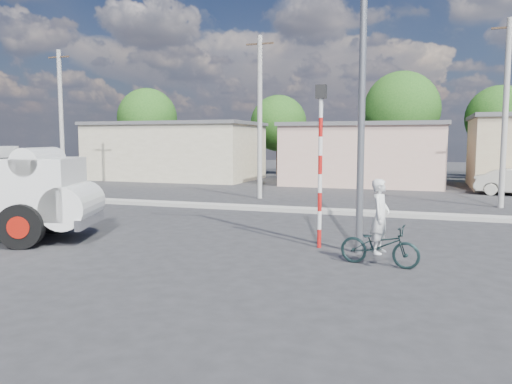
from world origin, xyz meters
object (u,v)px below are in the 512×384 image
(bicycle, at_px, (379,245))
(streetlight, at_px, (356,58))
(cyclist, at_px, (380,229))
(traffic_pole, at_px, (320,152))

(bicycle, height_order, streetlight, streetlight)
(cyclist, relative_size, streetlight, 0.19)
(bicycle, distance_m, cyclist, 0.38)
(traffic_pole, xyz_separation_m, streetlight, (0.94, -0.30, 2.37))
(cyclist, distance_m, streetlight, 4.35)
(cyclist, height_order, streetlight, streetlight)
(cyclist, bearing_deg, traffic_pole, 58.98)
(traffic_pole, bearing_deg, cyclist, -41.26)
(bicycle, xyz_separation_m, traffic_pole, (-1.72, 1.51, 2.11))
(cyclist, xyz_separation_m, streetlight, (-0.78, 1.21, 4.10))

